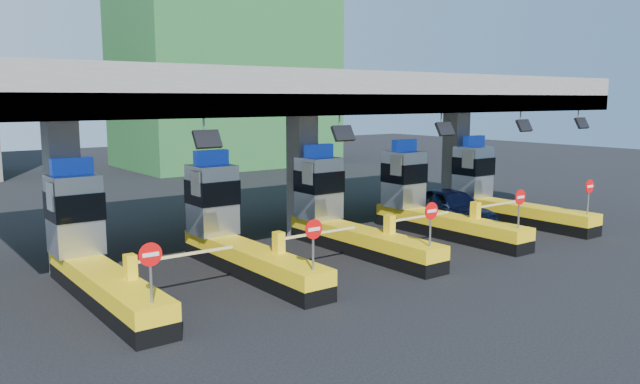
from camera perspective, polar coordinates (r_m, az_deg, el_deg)
ground at (r=25.40m, az=2.33°, el=-5.24°), size 120.00×120.00×0.00m
toll_canopy at (r=26.95m, az=-1.50°, el=8.72°), size 28.00×12.09×7.00m
toll_lane_far_left at (r=20.69m, az=-20.23°, el=-4.99°), size 4.43×8.00×4.16m
toll_lane_left at (r=22.58m, az=-8.00°, el=-3.43°), size 4.43×8.00×4.16m
toll_lane_center at (r=25.32m, az=1.95°, el=-2.05°), size 4.43×8.00×4.16m
toll_lane_right at (r=28.68m, az=9.75°, el=-0.91°), size 4.43×8.00×4.16m
toll_lane_far_right at (r=32.46m, az=15.82°, el=-0.02°), size 4.43×8.00×4.16m
bg_building_scaffold at (r=58.62m, az=-8.81°, el=16.25°), size 18.00×12.00×28.00m
van at (r=30.67m, az=12.01°, el=-1.34°), size 3.37×5.55×1.77m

